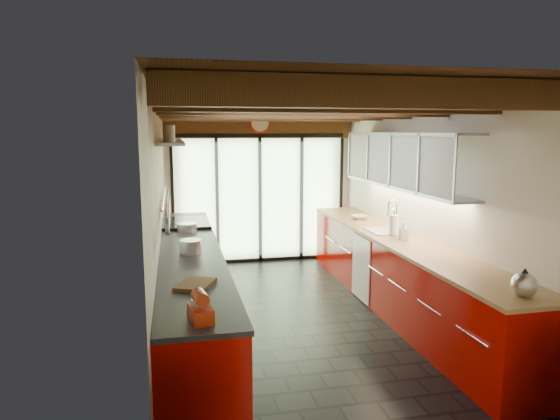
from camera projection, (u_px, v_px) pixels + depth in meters
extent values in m
plane|color=black|center=(299.00, 317.00, 6.02)|extent=(5.50, 5.50, 0.00)
plane|color=silver|center=(259.00, 186.00, 8.47)|extent=(3.20, 0.00, 3.20)
plane|color=silver|center=(406.00, 277.00, 3.16)|extent=(3.20, 0.00, 3.20)
plane|color=silver|center=(158.00, 215.00, 5.49)|extent=(0.00, 5.50, 5.50)
plane|color=silver|center=(425.00, 206.00, 6.15)|extent=(0.00, 5.50, 5.50)
plane|color=#472814|center=(300.00, 97.00, 5.61)|extent=(5.50, 5.50, 0.00)
cube|color=#593316|center=(380.00, 93.00, 3.46)|extent=(3.14, 0.14, 0.22)
cube|color=#593316|center=(338.00, 100.00, 4.33)|extent=(3.14, 0.14, 0.22)
cube|color=#593316|center=(310.00, 106.00, 5.20)|extent=(3.14, 0.14, 0.22)
cube|color=#593316|center=(291.00, 109.00, 6.07)|extent=(3.14, 0.14, 0.22)
cube|color=#593316|center=(276.00, 112.00, 6.94)|extent=(3.14, 0.14, 0.22)
cube|color=#593316|center=(264.00, 114.00, 7.81)|extent=(3.14, 0.14, 0.22)
cube|color=brown|center=(259.00, 123.00, 8.27)|extent=(3.14, 0.06, 0.50)
plane|color=brown|center=(159.00, 153.00, 5.58)|extent=(0.00, 4.90, 4.90)
plane|color=#C6EAAD|center=(260.00, 199.00, 8.49)|extent=(2.90, 0.00, 2.90)
cube|color=black|center=(173.00, 202.00, 8.18)|extent=(0.05, 0.04, 2.15)
cube|color=black|center=(341.00, 197.00, 8.78)|extent=(0.05, 0.04, 2.15)
cube|color=black|center=(260.00, 199.00, 8.45)|extent=(0.06, 0.05, 2.15)
cube|color=black|center=(260.00, 135.00, 8.28)|extent=(2.90, 0.05, 0.06)
cylinder|color=red|center=(260.00, 123.00, 8.23)|extent=(0.34, 0.04, 0.34)
cylinder|color=beige|center=(260.00, 123.00, 8.21)|extent=(0.28, 0.02, 0.28)
cube|color=#A30600|center=(190.00, 289.00, 5.69)|extent=(0.65, 5.00, 0.88)
cube|color=black|center=(189.00, 249.00, 5.61)|extent=(0.68, 5.00, 0.04)
cube|color=silver|center=(187.00, 258.00, 7.09)|extent=(0.66, 0.90, 0.90)
cube|color=black|center=(186.00, 224.00, 7.01)|extent=(0.65, 0.90, 0.06)
cube|color=#A30600|center=(398.00, 275.00, 6.21)|extent=(0.65, 5.00, 0.88)
cube|color=#A37C4F|center=(399.00, 239.00, 6.14)|extent=(0.68, 5.00, 0.04)
cube|color=white|center=(361.00, 268.00, 6.53)|extent=(0.02, 0.60, 0.84)
cube|color=silver|center=(386.00, 231.00, 6.52)|extent=(0.45, 0.52, 0.02)
cylinder|color=silver|center=(397.00, 217.00, 6.53)|extent=(0.02, 0.02, 0.34)
torus|color=silver|center=(393.00, 205.00, 6.49)|extent=(0.14, 0.02, 0.14)
plane|color=silver|center=(390.00, 161.00, 6.28)|extent=(0.00, 3.00, 3.00)
cube|color=#9EA0A5|center=(402.00, 187.00, 6.37)|extent=(0.34, 3.00, 0.03)
cube|color=#9EA0A5|center=(404.00, 134.00, 6.26)|extent=(0.34, 3.00, 0.03)
cylinder|color=silver|center=(164.00, 196.00, 5.76)|extent=(0.02, 2.20, 0.02)
cube|color=silver|center=(170.00, 142.00, 5.58)|extent=(0.28, 2.60, 0.03)
cylinder|color=silver|center=(167.00, 226.00, 4.93)|extent=(0.04, 0.18, 0.18)
cylinder|color=silver|center=(167.00, 220.00, 5.27)|extent=(0.04, 0.22, 0.22)
cylinder|color=silver|center=(168.00, 214.00, 5.60)|extent=(0.04, 0.26, 0.26)
cylinder|color=silver|center=(168.00, 210.00, 5.94)|extent=(0.04, 0.18, 0.18)
cylinder|color=silver|center=(168.00, 206.00, 6.28)|extent=(0.04, 0.22, 0.22)
cube|color=#B32C0E|center=(201.00, 314.00, 3.43)|extent=(0.18, 0.27, 0.11)
cylinder|color=#B32C0E|center=(200.00, 297.00, 3.39)|extent=(0.12, 0.17, 0.10)
cylinder|color=silver|center=(200.00, 307.00, 3.47)|extent=(0.14, 0.14, 0.11)
cylinder|color=silver|center=(190.00, 247.00, 5.34)|extent=(0.24, 0.24, 0.15)
cylinder|color=silver|center=(187.00, 227.00, 6.55)|extent=(0.34, 0.34, 0.10)
cube|color=brown|center=(195.00, 284.00, 4.21)|extent=(0.38, 0.44, 0.03)
sphere|color=silver|center=(524.00, 284.00, 3.95)|extent=(0.24, 0.24, 0.20)
cone|color=black|center=(525.00, 270.00, 3.93)|extent=(0.09, 0.09, 0.06)
cylinder|color=silver|center=(515.00, 279.00, 4.05)|extent=(0.04, 0.08, 0.04)
cylinder|color=white|center=(394.00, 225.00, 6.26)|extent=(0.13, 0.13, 0.25)
cylinder|color=silver|center=(395.00, 213.00, 6.24)|extent=(0.03, 0.03, 0.05)
imported|color=silver|center=(404.00, 231.00, 6.00)|extent=(0.12, 0.12, 0.22)
imported|color=silver|center=(360.00, 217.00, 7.43)|extent=(0.27, 0.27, 0.06)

